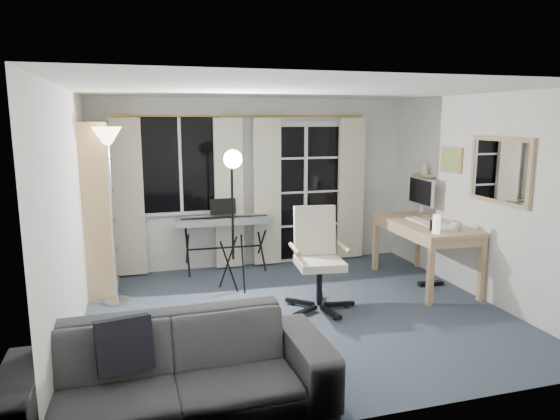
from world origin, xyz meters
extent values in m
cube|color=#313947|center=(0.00, 0.00, -0.01)|extent=(4.50, 4.00, 0.02)
cube|color=white|center=(-1.05, 1.98, 1.50)|extent=(1.20, 0.06, 1.40)
cube|color=black|center=(-1.05, 1.95, 1.50)|extent=(1.10, 0.02, 1.30)
cube|color=white|center=(-1.05, 1.94, 1.50)|extent=(0.04, 0.03, 1.30)
cube|color=white|center=(0.75, 1.98, 1.02)|extent=(1.32, 0.06, 2.11)
cube|color=black|center=(0.45, 1.95, 1.02)|extent=(0.55, 0.02, 1.95)
cube|color=black|center=(1.05, 1.95, 1.02)|extent=(0.55, 0.02, 1.95)
cube|color=white|center=(0.75, 1.94, 1.02)|extent=(0.05, 0.04, 2.05)
cube|color=white|center=(0.75, 1.94, 0.55)|extent=(1.15, 0.03, 0.03)
cube|color=white|center=(0.75, 1.94, 1.05)|extent=(1.15, 0.03, 0.03)
cube|color=white|center=(0.75, 1.94, 1.55)|extent=(1.15, 0.03, 0.03)
cylinder|color=gold|center=(-0.15, 1.90, 2.15)|extent=(3.50, 0.03, 0.03)
cube|color=beige|center=(-1.75, 1.88, 1.08)|extent=(0.40, 0.07, 2.10)
cube|color=beige|center=(-0.40, 1.88, 1.08)|extent=(0.40, 0.07, 2.10)
cube|color=beige|center=(0.15, 1.88, 1.08)|extent=(0.40, 0.07, 2.10)
cube|color=beige|center=(1.45, 1.88, 1.08)|extent=(0.40, 0.07, 2.10)
cube|color=tan|center=(-2.09, 1.05, 1.04)|extent=(0.33, 0.03, 2.08)
cube|color=tan|center=(-2.09, 1.99, 1.04)|extent=(0.33, 0.03, 2.08)
cube|color=tan|center=(-2.24, 1.52, 1.04)|extent=(0.04, 0.93, 2.08)
cube|color=tan|center=(-2.09, 1.52, 0.03)|extent=(0.34, 0.94, 0.03)
cube|color=tan|center=(-2.09, 1.52, 0.42)|extent=(0.34, 0.94, 0.03)
cube|color=tan|center=(-2.09, 1.52, 0.81)|extent=(0.34, 0.94, 0.03)
cube|color=tan|center=(-2.09, 1.52, 1.20)|extent=(0.34, 0.94, 0.03)
cube|color=tan|center=(-2.09, 1.52, 1.60)|extent=(0.34, 0.94, 0.03)
cube|color=tan|center=(-2.09, 1.52, 2.05)|extent=(0.34, 0.94, 0.03)
cube|color=silver|center=(-2.07, 1.13, 0.56)|extent=(0.23, 0.06, 0.27)
cube|color=#933D3F|center=(-2.07, 1.24, 0.53)|extent=(0.23, 0.04, 0.21)
cube|color=#303030|center=(-2.07, 1.32, 0.55)|extent=(0.23, 0.04, 0.24)
cube|color=#933D3F|center=(-2.07, 1.40, 0.58)|extent=(0.23, 0.04, 0.31)
cube|color=silver|center=(-2.07, 1.48, 0.55)|extent=(0.23, 0.06, 0.24)
cube|color=#9E4E2D|center=(-2.07, 1.58, 0.55)|extent=(0.23, 0.04, 0.25)
cube|color=teal|center=(-2.07, 1.66, 0.56)|extent=(0.23, 0.05, 0.25)
cube|color=#933D3F|center=(-2.07, 1.75, 0.55)|extent=(0.23, 0.03, 0.24)
cube|color=#9E4E2D|center=(-2.07, 1.82, 0.55)|extent=(0.23, 0.06, 0.25)
cube|color=#303030|center=(-2.07, 1.92, 0.57)|extent=(0.23, 0.03, 0.27)
cube|color=teal|center=(-2.07, 1.13, 0.97)|extent=(0.23, 0.04, 0.28)
cube|color=#303030|center=(-2.07, 1.21, 0.96)|extent=(0.23, 0.06, 0.28)
cube|color=#303030|center=(-2.07, 1.31, 0.94)|extent=(0.23, 0.04, 0.24)
cube|color=teal|center=(-2.07, 1.39, 0.94)|extent=(0.23, 0.03, 0.22)
cube|color=teal|center=(-2.07, 1.46, 0.94)|extent=(0.23, 0.04, 0.24)
cube|color=#303030|center=(-2.07, 1.54, 0.97)|extent=(0.23, 0.04, 0.28)
cube|color=#303030|center=(-2.07, 1.62, 0.94)|extent=(0.23, 0.05, 0.23)
cube|color=#A4A43D|center=(-2.07, 1.71, 0.94)|extent=(0.23, 0.04, 0.24)
cube|color=#933D3F|center=(-2.07, 1.79, 0.95)|extent=(0.23, 0.03, 0.25)
cube|color=#303030|center=(-2.07, 1.86, 0.94)|extent=(0.23, 0.03, 0.24)
cube|color=#9E4E2D|center=(-2.07, 1.13, 1.37)|extent=(0.23, 0.04, 0.29)
cube|color=#303030|center=(-2.07, 1.21, 1.33)|extent=(0.23, 0.03, 0.22)
cube|color=silver|center=(-2.07, 1.28, 1.37)|extent=(0.23, 0.04, 0.31)
cube|color=silver|center=(-2.07, 1.36, 1.36)|extent=(0.23, 0.04, 0.28)
cube|color=#933D3F|center=(-2.07, 1.44, 1.33)|extent=(0.23, 0.04, 0.23)
cube|color=teal|center=(-2.07, 1.51, 1.34)|extent=(0.23, 0.05, 0.24)
cylinder|color=#B2B2B7|center=(-1.92, 0.90, 0.02)|extent=(0.39, 0.39, 0.03)
cylinder|color=#B2B2B7|center=(-1.92, 0.90, 0.96)|extent=(0.04, 0.04, 1.88)
cone|color=#FFE5B2|center=(-1.92, 0.90, 1.93)|extent=(0.42, 0.42, 0.19)
cylinder|color=black|center=(-1.01, 1.72, 0.36)|extent=(0.05, 0.64, 0.58)
cylinder|color=black|center=(-1.01, 1.72, 0.36)|extent=(0.05, 0.64, 0.58)
cylinder|color=black|center=(0.00, 1.68, 0.36)|extent=(0.05, 0.64, 0.58)
cylinder|color=black|center=(0.00, 1.68, 0.36)|extent=(0.05, 0.64, 0.58)
cylinder|color=black|center=(-0.51, 1.70, 0.36)|extent=(1.02, 0.06, 0.02)
cube|color=silver|center=(-0.51, 1.70, 0.74)|extent=(1.34, 0.38, 0.09)
cube|color=white|center=(-0.51, 1.62, 0.78)|extent=(1.23, 0.18, 0.02)
cube|color=black|center=(-0.51, 1.66, 0.79)|extent=(1.18, 0.12, 0.01)
cube|color=black|center=(-0.50, 1.80, 0.92)|extent=(0.36, 0.09, 0.22)
cylinder|color=black|center=(-0.41, 0.92, 0.33)|extent=(0.04, 0.28, 0.72)
cylinder|color=black|center=(-0.59, 1.03, 0.33)|extent=(0.24, 0.17, 0.72)
cylinder|color=black|center=(-0.60, 0.83, 0.33)|extent=(0.25, 0.14, 0.72)
cylinder|color=black|center=(-0.53, 0.93, 1.03)|extent=(0.03, 0.03, 1.25)
cylinder|color=silver|center=(-0.54, 0.87, 1.65)|extent=(0.25, 0.15, 0.24)
cylinder|color=white|center=(-0.54, 0.80, 1.65)|extent=(0.21, 0.04, 0.21)
cube|color=black|center=(0.50, 0.02, 0.05)|extent=(0.35, 0.09, 0.04)
cylinder|color=black|center=(0.59, 0.01, 0.03)|extent=(0.06, 0.06, 0.05)
cube|color=black|center=(0.36, 0.26, 0.05)|extent=(0.19, 0.34, 0.04)
cylinder|color=black|center=(0.40, 0.34, 0.03)|extent=(0.06, 0.06, 0.05)
cube|color=black|center=(0.09, 0.20, 0.05)|extent=(0.29, 0.27, 0.04)
cylinder|color=black|center=(0.03, 0.26, 0.03)|extent=(0.06, 0.06, 0.05)
cube|color=black|center=(0.06, -0.08, 0.05)|extent=(0.33, 0.22, 0.04)
cylinder|color=black|center=(-0.01, -0.12, 0.03)|extent=(0.06, 0.06, 0.05)
cube|color=black|center=(0.32, -0.19, 0.05)|extent=(0.13, 0.35, 0.04)
cylinder|color=black|center=(0.34, -0.28, 0.03)|extent=(0.06, 0.06, 0.05)
cylinder|color=black|center=(0.27, 0.04, 0.30)|extent=(0.07, 0.07, 0.43)
cube|color=beige|center=(0.27, 0.04, 0.54)|extent=(0.54, 0.54, 0.09)
cube|color=beige|center=(0.29, 0.28, 0.86)|extent=(0.49, 0.18, 0.57)
cube|color=black|center=(0.30, 0.32, 0.88)|extent=(0.46, 0.15, 0.52)
cylinder|color=tan|center=(-0.01, 0.09, 0.71)|extent=(0.09, 0.43, 0.05)
cylinder|color=tan|center=(0.55, 0.03, 0.71)|extent=(0.09, 0.43, 0.05)
cube|color=tan|center=(1.88, 0.51, 0.79)|extent=(0.80, 1.54, 0.04)
cube|color=tan|center=(1.88, 0.51, 0.72)|extent=(0.76, 1.50, 0.11)
cube|color=tan|center=(1.52, -0.19, 0.39)|extent=(0.07, 0.07, 0.77)
cube|color=tan|center=(2.20, -0.21, 0.39)|extent=(0.07, 0.07, 0.77)
cube|color=tan|center=(1.56, 1.24, 0.39)|extent=(0.07, 0.07, 0.77)
cube|color=tan|center=(2.24, 1.22, 0.39)|extent=(0.07, 0.07, 0.77)
cube|color=silver|center=(2.08, 0.96, 0.82)|extent=(0.20, 0.14, 0.02)
cube|color=silver|center=(2.08, 0.96, 0.97)|extent=(0.04, 0.03, 0.24)
cube|color=silver|center=(2.08, 0.96, 1.14)|extent=(0.05, 0.59, 0.37)
cube|color=black|center=(2.06, 0.97, 1.14)|extent=(0.03, 0.54, 0.33)
cube|color=white|center=(1.83, 0.58, 0.82)|extent=(0.17, 0.46, 0.02)
cube|color=white|center=(1.77, 0.25, 0.83)|extent=(0.07, 0.11, 0.02)
cube|color=white|center=(1.93, 0.36, 0.82)|extent=(0.27, 0.35, 0.01)
cube|color=white|center=(1.89, 0.14, 0.82)|extent=(0.25, 0.19, 0.00)
cube|color=black|center=(1.67, 0.04, 0.88)|extent=(0.06, 0.04, 0.13)
cylinder|color=white|center=(1.65, -0.07, 0.92)|extent=(0.09, 0.09, 0.22)
cube|color=black|center=(1.93, 0.41, 0.03)|extent=(0.33, 0.10, 0.05)
imported|color=silver|center=(1.98, 0.01, 0.88)|extent=(0.14, 0.11, 0.13)
cube|color=tan|center=(2.23, -0.35, 1.55)|extent=(0.04, 0.94, 0.74)
cube|color=white|center=(2.21, -0.35, 1.55)|extent=(0.01, 0.84, 0.64)
cube|color=tan|center=(2.23, 0.55, 1.60)|extent=(0.03, 0.42, 0.32)
cube|color=#4C8D46|center=(2.21, 0.55, 1.60)|extent=(0.00, 0.36, 0.26)
cube|color=tan|center=(2.16, 1.05, 1.35)|extent=(0.16, 0.30, 0.02)
cone|color=beige|center=(2.16, 1.05, 1.44)|extent=(0.12, 0.12, 0.15)
imported|color=#29292B|center=(-1.44, -1.55, 0.45)|extent=(2.29, 0.70, 0.89)
cube|color=black|center=(-1.77, -1.45, 0.53)|extent=(0.42, 0.28, 0.40)
camera|label=1|loc=(-1.63, -4.94, 2.11)|focal=32.00mm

